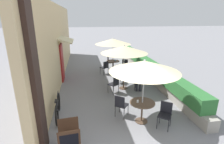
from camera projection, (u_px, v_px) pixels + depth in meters
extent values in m
cube|color=#D6B784|center=(59.00, 42.00, 10.28)|extent=(0.24, 14.03, 4.20)
cube|color=black|center=(36.00, 79.00, 4.29)|extent=(0.12, 0.56, 4.20)
cube|color=maroon|center=(62.00, 62.00, 9.97)|extent=(0.08, 0.96, 2.10)
cube|color=beige|center=(66.00, 39.00, 9.62)|extent=(0.78, 1.80, 0.30)
cube|color=gray|center=(144.00, 69.00, 11.60)|extent=(0.44, 13.03, 0.45)
cube|color=#2D6B33|center=(144.00, 62.00, 11.45)|extent=(0.60, 12.38, 0.56)
cylinder|color=brown|center=(141.00, 121.00, 6.21)|extent=(0.44, 0.44, 0.02)
cylinder|color=brown|center=(142.00, 112.00, 6.10)|extent=(0.06, 0.06, 0.73)
cylinder|color=brown|center=(142.00, 103.00, 5.99)|extent=(0.87, 0.87, 0.02)
cylinder|color=#B7B7BC|center=(143.00, 93.00, 5.88)|extent=(0.04, 0.04, 2.17)
cone|color=beige|center=(145.00, 66.00, 5.59)|extent=(2.30, 2.30, 0.35)
sphere|color=#B7B7BC|center=(145.00, 60.00, 5.54)|extent=(0.07, 0.07, 0.07)
cube|color=black|center=(122.00, 105.00, 6.43)|extent=(0.56, 0.56, 0.04)
cube|color=black|center=(120.00, 102.00, 6.21)|extent=(0.32, 0.26, 0.42)
cylinder|color=black|center=(128.00, 109.00, 6.56)|extent=(0.02, 0.02, 0.45)
cylinder|color=black|center=(119.00, 107.00, 6.73)|extent=(0.02, 0.02, 0.45)
cylinder|color=black|center=(124.00, 114.00, 6.26)|extent=(0.02, 0.02, 0.45)
cylinder|color=black|center=(115.00, 111.00, 6.42)|extent=(0.02, 0.02, 0.45)
cube|color=black|center=(165.00, 116.00, 5.73)|extent=(0.56, 0.56, 0.04)
cube|color=black|center=(166.00, 108.00, 5.82)|extent=(0.32, 0.26, 0.42)
cylinder|color=black|center=(157.00, 123.00, 5.72)|extent=(0.02, 0.02, 0.45)
cylinder|color=black|center=(168.00, 126.00, 5.56)|extent=(0.02, 0.02, 0.45)
cylinder|color=black|center=(160.00, 118.00, 6.03)|extent=(0.02, 0.02, 0.45)
cylinder|color=black|center=(171.00, 120.00, 5.86)|extent=(0.02, 0.02, 0.45)
cylinder|color=white|center=(138.00, 101.00, 5.96)|extent=(0.07, 0.07, 0.09)
cylinder|color=brown|center=(123.00, 88.00, 9.06)|extent=(0.44, 0.44, 0.02)
cylinder|color=brown|center=(124.00, 82.00, 8.95)|extent=(0.06, 0.06, 0.73)
cylinder|color=brown|center=(124.00, 75.00, 8.84)|extent=(0.87, 0.87, 0.02)
cylinder|color=#B7B7BC|center=(124.00, 68.00, 8.73)|extent=(0.04, 0.04, 2.17)
cone|color=beige|center=(124.00, 49.00, 8.44)|extent=(2.30, 2.30, 0.35)
sphere|color=#B7B7BC|center=(124.00, 45.00, 8.39)|extent=(0.07, 0.07, 0.07)
cube|color=black|center=(113.00, 84.00, 8.39)|extent=(0.56, 0.56, 0.04)
cube|color=black|center=(116.00, 81.00, 8.20)|extent=(0.32, 0.25, 0.42)
cylinder|color=black|center=(113.00, 87.00, 8.70)|extent=(0.02, 0.02, 0.45)
cylinder|color=black|center=(108.00, 89.00, 8.45)|extent=(0.02, 0.02, 0.45)
cylinder|color=black|center=(119.00, 88.00, 8.47)|extent=(0.02, 0.02, 0.45)
cylinder|color=black|center=(114.00, 91.00, 8.21)|extent=(0.02, 0.02, 0.45)
cube|color=black|center=(139.00, 81.00, 8.76)|extent=(0.52, 0.52, 0.04)
cube|color=black|center=(139.00, 76.00, 8.87)|extent=(0.36, 0.18, 0.42)
cylinder|color=black|center=(135.00, 87.00, 8.70)|extent=(0.02, 0.02, 0.45)
cylinder|color=black|center=(142.00, 87.00, 8.62)|extent=(0.02, 0.02, 0.45)
cylinder|color=black|center=(135.00, 84.00, 9.03)|extent=(0.02, 0.02, 0.45)
cylinder|color=black|center=(142.00, 85.00, 8.96)|extent=(0.02, 0.02, 0.45)
cylinder|color=#23232D|center=(137.00, 87.00, 8.67)|extent=(0.11, 0.11, 0.47)
cylinder|color=#23232D|center=(140.00, 87.00, 8.64)|extent=(0.11, 0.11, 0.47)
cube|color=#23232D|center=(139.00, 80.00, 8.65)|extent=(0.42, 0.45, 0.12)
cube|color=#4C8456|center=(139.00, 75.00, 8.68)|extent=(0.40, 0.33, 0.50)
sphere|color=brown|center=(139.00, 68.00, 8.55)|extent=(0.20, 0.20, 0.20)
cube|color=black|center=(119.00, 75.00, 9.63)|extent=(0.45, 0.45, 0.04)
cube|color=black|center=(116.00, 72.00, 9.52)|extent=(0.08, 0.38, 0.42)
cylinder|color=black|center=(123.00, 80.00, 9.59)|extent=(0.02, 0.02, 0.45)
cylinder|color=black|center=(121.00, 78.00, 9.92)|extent=(0.02, 0.02, 0.45)
cylinder|color=black|center=(117.00, 81.00, 9.49)|extent=(0.02, 0.02, 0.45)
cylinder|color=black|center=(115.00, 79.00, 9.82)|extent=(0.02, 0.02, 0.45)
cylinder|color=#232328|center=(120.00, 74.00, 8.77)|extent=(0.07, 0.07, 0.09)
cylinder|color=brown|center=(113.00, 72.00, 11.78)|extent=(0.44, 0.44, 0.02)
cylinder|color=brown|center=(113.00, 66.00, 11.67)|extent=(0.06, 0.06, 0.73)
cylinder|color=brown|center=(113.00, 61.00, 11.56)|extent=(0.87, 0.87, 0.02)
cylinder|color=#B7B7BC|center=(113.00, 56.00, 11.45)|extent=(0.04, 0.04, 2.17)
cone|color=beige|center=(113.00, 41.00, 11.16)|extent=(2.30, 2.30, 0.35)
sphere|color=#B7B7BC|center=(113.00, 38.00, 11.11)|extent=(0.07, 0.07, 0.07)
cube|color=black|center=(104.00, 67.00, 11.15)|extent=(0.55, 0.55, 0.04)
cube|color=black|center=(106.00, 65.00, 10.96)|extent=(0.34, 0.23, 0.42)
cylinder|color=black|center=(104.00, 70.00, 11.46)|extent=(0.02, 0.02, 0.45)
cylinder|color=black|center=(100.00, 71.00, 11.23)|extent=(0.02, 0.02, 0.45)
cylinder|color=black|center=(108.00, 71.00, 11.21)|extent=(0.02, 0.02, 0.45)
cylinder|color=black|center=(104.00, 72.00, 10.98)|extent=(0.02, 0.02, 0.45)
cube|color=black|center=(124.00, 66.00, 11.42)|extent=(0.54, 0.54, 0.04)
cube|color=black|center=(125.00, 62.00, 11.52)|extent=(0.35, 0.20, 0.42)
cylinder|color=black|center=(121.00, 70.00, 11.38)|extent=(0.02, 0.02, 0.45)
cylinder|color=black|center=(126.00, 71.00, 11.27)|extent=(0.02, 0.02, 0.45)
cylinder|color=black|center=(122.00, 69.00, 11.70)|extent=(0.02, 0.02, 0.45)
cylinder|color=black|center=(127.00, 69.00, 11.60)|extent=(0.02, 0.02, 0.45)
cube|color=black|center=(111.00, 62.00, 12.37)|extent=(0.42, 0.42, 0.04)
cube|color=black|center=(108.00, 60.00, 12.27)|extent=(0.05, 0.38, 0.42)
cylinder|color=black|center=(114.00, 66.00, 12.30)|extent=(0.02, 0.02, 0.45)
cylinder|color=black|center=(113.00, 65.00, 12.64)|extent=(0.02, 0.02, 0.45)
cylinder|color=black|center=(109.00, 66.00, 12.23)|extent=(0.02, 0.02, 0.45)
cylinder|color=black|center=(108.00, 65.00, 12.57)|extent=(0.02, 0.02, 0.45)
cylinder|color=teal|center=(115.00, 61.00, 11.45)|extent=(0.07, 0.07, 0.09)
torus|color=black|center=(59.00, 102.00, 6.87)|extent=(0.10, 0.72, 0.72)
torus|color=black|center=(57.00, 115.00, 5.91)|extent=(0.10, 0.72, 0.72)
cylinder|color=black|center=(57.00, 103.00, 6.33)|extent=(0.09, 0.81, 0.04)
cylinder|color=black|center=(57.00, 110.00, 6.22)|extent=(0.07, 0.59, 0.39)
cylinder|color=black|center=(57.00, 104.00, 6.04)|extent=(0.04, 0.04, 0.25)
cube|color=black|center=(56.00, 101.00, 6.00)|extent=(0.11, 0.23, 0.05)
cylinder|color=black|center=(58.00, 93.00, 6.72)|extent=(0.06, 0.46, 0.03)
cube|color=#422819|center=(69.00, 135.00, 4.76)|extent=(0.57, 0.29, 0.94)
cube|color=black|center=(69.00, 134.00, 4.77)|extent=(0.47, 0.21, 0.71)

